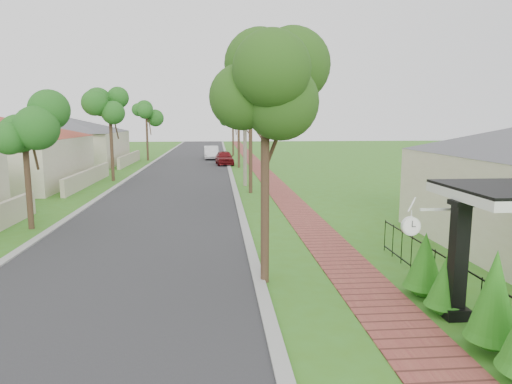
{
  "coord_description": "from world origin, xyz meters",
  "views": [
    {
      "loc": [
        -0.38,
        -9.68,
        4.12
      ],
      "look_at": [
        1.03,
        6.82,
        1.5
      ],
      "focal_mm": 32.0,
      "sensor_mm": 36.0,
      "label": 1
    }
  ],
  "objects_px": {
    "station_clock": "(413,225)",
    "parked_car_white": "(211,153)",
    "utility_pole": "(245,117)",
    "porch_post": "(457,267)",
    "parked_car_red": "(224,158)",
    "near_tree": "(265,91)"
  },
  "relations": [
    {
      "from": "near_tree",
      "to": "station_clock",
      "type": "xyz_separation_m",
      "value": [
        2.89,
        -2.17,
        -2.87
      ]
    },
    {
      "from": "porch_post",
      "to": "near_tree",
      "type": "distance_m",
      "value": 5.83
    },
    {
      "from": "utility_pole",
      "to": "porch_post",
      "type": "bearing_deg",
      "value": -80.87
    },
    {
      "from": "parked_car_red",
      "to": "parked_car_white",
      "type": "xyz_separation_m",
      "value": [
        -1.29,
        6.34,
        0.04
      ]
    },
    {
      "from": "parked_car_white",
      "to": "station_clock",
      "type": "xyz_separation_m",
      "value": [
        4.69,
        -39.67,
        1.26
      ]
    },
    {
      "from": "parked_car_red",
      "to": "station_clock",
      "type": "height_order",
      "value": "station_clock"
    },
    {
      "from": "station_clock",
      "to": "porch_post",
      "type": "bearing_deg",
      "value": -21.14
    },
    {
      "from": "porch_post",
      "to": "station_clock",
      "type": "relative_size",
      "value": 2.39
    },
    {
      "from": "parked_car_white",
      "to": "utility_pole",
      "type": "distance_m",
      "value": 20.62
    },
    {
      "from": "station_clock",
      "to": "parked_car_white",
      "type": "bearing_deg",
      "value": 96.75
    },
    {
      "from": "parked_car_white",
      "to": "utility_pole",
      "type": "relative_size",
      "value": 0.5
    },
    {
      "from": "porch_post",
      "to": "utility_pole",
      "type": "bearing_deg",
      "value": 99.13
    },
    {
      "from": "near_tree",
      "to": "utility_pole",
      "type": "bearing_deg",
      "value": 88.15
    },
    {
      "from": "utility_pole",
      "to": "parked_car_red",
      "type": "bearing_deg",
      "value": 94.45
    },
    {
      "from": "near_tree",
      "to": "utility_pole",
      "type": "xyz_separation_m",
      "value": [
        0.56,
        17.34,
        -0.52
      ]
    },
    {
      "from": "near_tree",
      "to": "station_clock",
      "type": "relative_size",
      "value": 5.73
    },
    {
      "from": "near_tree",
      "to": "utility_pole",
      "type": "distance_m",
      "value": 17.35
    },
    {
      "from": "porch_post",
      "to": "station_clock",
      "type": "bearing_deg",
      "value": 158.86
    },
    {
      "from": "parked_car_white",
      "to": "parked_car_red",
      "type": "bearing_deg",
      "value": -81.28
    },
    {
      "from": "station_clock",
      "to": "utility_pole",
      "type": "bearing_deg",
      "value": 96.82
    },
    {
      "from": "parked_car_red",
      "to": "parked_car_white",
      "type": "height_order",
      "value": "parked_car_white"
    },
    {
      "from": "parked_car_red",
      "to": "utility_pole",
      "type": "distance_m",
      "value": 14.34
    }
  ]
}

